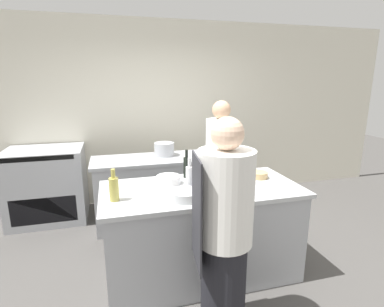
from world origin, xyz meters
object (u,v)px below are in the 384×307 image
at_px(bottle_cooking_oil, 229,167).
at_px(bowl_ceramic_blue, 259,175).
at_px(bowl_mixing_large, 234,178).
at_px(bowl_wooden_salad, 185,195).
at_px(bottle_olive_oil, 203,174).
at_px(stockpot, 164,149).
at_px(bottle_sauce, 190,177).
at_px(bowl_prep_small, 168,180).
at_px(oven_range, 47,185).
at_px(chef_at_prep_near, 224,234).
at_px(bottle_vinegar, 201,179).
at_px(bottle_water, 187,167).
at_px(cup, 207,188).
at_px(chef_at_stove, 220,169).
at_px(bottle_wine, 114,188).

bearing_deg(bottle_cooking_oil, bowl_ceramic_blue, -32.85).
relative_size(bowl_mixing_large, bowl_wooden_salad, 0.92).
relative_size(bottle_olive_oil, stockpot, 0.76).
xyz_separation_m(bottle_sauce, bowl_prep_small, (-0.16, 0.23, -0.08)).
relative_size(oven_range, chef_at_prep_near, 0.60).
relative_size(bottle_vinegar, bowl_ceramic_blue, 1.12).
xyz_separation_m(oven_range, bowl_wooden_salad, (1.48, -1.95, 0.45)).
relative_size(oven_range, bottle_cooking_oil, 4.70).
bearing_deg(stockpot, bottle_water, -86.31).
bearing_deg(cup, bottle_vinegar, 92.54).
xyz_separation_m(chef_at_stove, bowl_ceramic_blue, (0.18, -0.65, 0.11)).
distance_m(bottle_sauce, bottle_water, 0.37).
height_order(chef_at_prep_near, bowl_wooden_salad, chef_at_prep_near).
relative_size(chef_at_stove, bottle_water, 5.61).
distance_m(bowl_wooden_salad, stockpot, 1.56).
xyz_separation_m(bottle_water, bowl_wooden_salad, (-0.16, -0.57, -0.08)).
xyz_separation_m(bottle_cooking_oil, bowl_mixing_large, (-0.03, -0.22, -0.05)).
bearing_deg(bowl_ceramic_blue, chef_at_prep_near, -129.43).
height_order(bottle_vinegar, bottle_water, bottle_water).
xyz_separation_m(bottle_cooking_oil, stockpot, (-0.52, 1.02, 0.00)).
height_order(bottle_olive_oil, bowl_wooden_salad, bottle_olive_oil).
distance_m(chef_at_stove, bottle_wine, 1.57).
bearing_deg(cup, bowl_prep_small, 129.37).
distance_m(chef_at_prep_near, bottle_sauce, 0.76).
relative_size(chef_at_stove, bottle_vinegar, 7.93).
bearing_deg(cup, bottle_water, 97.80).
distance_m(bowl_mixing_large, cup, 0.43).
xyz_separation_m(chef_at_stove, bottle_sauce, (-0.61, -0.80, 0.20)).
height_order(bottle_cooking_oil, bowl_mixing_large, bottle_cooking_oil).
xyz_separation_m(bottle_olive_oil, bowl_wooden_salad, (-0.28, -0.38, -0.04)).
relative_size(chef_at_stove, cup, 16.99).
height_order(bottle_cooking_oil, bottle_water, bottle_water).
relative_size(bottle_cooking_oil, bottle_water, 0.72).
bearing_deg(oven_range, bottle_water, -40.03).
bearing_deg(bowl_ceramic_blue, bowl_wooden_salad, -158.03).
distance_m(chef_at_prep_near, cup, 0.62).
height_order(chef_at_stove, bowl_mixing_large, chef_at_stove).
bearing_deg(bottle_water, bottle_olive_oil, -57.99).
distance_m(bottle_water, bowl_ceramic_blue, 0.76).
bearing_deg(oven_range, bottle_wine, -63.87).
distance_m(bowl_wooden_salad, cup, 0.24).
bearing_deg(bowl_wooden_salad, bottle_wine, 168.00).
xyz_separation_m(oven_range, stockpot, (1.58, -0.39, 0.50)).
height_order(chef_at_stove, bottle_olive_oil, chef_at_stove).
relative_size(oven_range, bowl_ceramic_blue, 5.35).
xyz_separation_m(bottle_wine, bowl_ceramic_blue, (1.47, 0.23, -0.08)).
bearing_deg(bowl_mixing_large, bottle_olive_oil, 166.56).
relative_size(bowl_ceramic_blue, cup, 1.91).
relative_size(bowl_wooden_salad, stockpot, 1.00).
distance_m(bottle_wine, bottle_sauce, 0.69).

